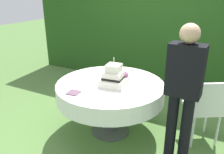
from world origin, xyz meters
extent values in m
plane|color=#547A3D|center=(0.00, 0.00, 0.00)|extent=(20.00, 20.00, 0.00)
cube|color=#234C19|center=(0.00, 2.18, 1.46)|extent=(5.76, 0.51, 2.93)
cylinder|color=#4C4C51|center=(0.00, 0.00, 0.01)|extent=(0.53, 0.53, 0.02)
cylinder|color=#4C4C51|center=(0.00, 0.00, 0.35)|extent=(0.11, 0.11, 0.71)
cylinder|color=olive|center=(0.00, 0.00, 0.72)|extent=(1.40, 1.40, 0.03)
cylinder|color=white|center=(0.00, 0.00, 0.63)|extent=(1.43, 1.43, 0.22)
cube|color=silver|center=(0.08, -0.05, 0.79)|extent=(0.35, 0.35, 0.09)
cube|color=silver|center=(0.08, -0.05, 0.88)|extent=(0.26, 0.26, 0.09)
cube|color=black|center=(0.08, -0.05, 0.85)|extent=(0.27, 0.27, 0.03)
cube|color=silver|center=(0.08, -0.05, 0.97)|extent=(0.20, 0.20, 0.09)
sphere|color=#C6599E|center=(0.18, 0.09, 0.86)|extent=(0.08, 0.08, 0.08)
cylinder|color=silver|center=(0.08, -0.05, 1.07)|extent=(0.01, 0.01, 0.09)
cylinder|color=white|center=(0.16, 0.29, 0.74)|extent=(0.12, 0.12, 0.01)
cylinder|color=white|center=(0.03, 0.34, 0.74)|extent=(0.12, 0.12, 0.01)
cylinder|color=white|center=(-0.39, 0.27, 0.74)|extent=(0.11, 0.11, 0.01)
cylinder|color=white|center=(-0.31, 0.05, 0.74)|extent=(0.13, 0.13, 0.01)
cube|color=#6B4C60|center=(-0.24, -0.48, 0.74)|extent=(0.16, 0.16, 0.01)
cylinder|color=white|center=(1.19, 0.60, 0.23)|extent=(0.03, 0.03, 0.45)
cylinder|color=white|center=(0.92, 0.43, 0.23)|extent=(0.03, 0.03, 0.45)
cylinder|color=white|center=(1.35, 0.33, 0.23)|extent=(0.03, 0.03, 0.45)
cylinder|color=white|center=(1.08, 0.16, 0.23)|extent=(0.03, 0.03, 0.45)
cube|color=white|center=(1.13, 0.38, 0.47)|extent=(0.55, 0.55, 0.04)
cube|color=white|center=(1.23, 0.23, 0.69)|extent=(0.36, 0.24, 0.40)
cylinder|color=black|center=(1.04, -0.17, 0.42)|extent=(0.12, 0.12, 0.85)
cylinder|color=black|center=(0.88, -0.17, 0.42)|extent=(0.12, 0.12, 0.85)
cube|color=black|center=(0.96, -0.17, 1.12)|extent=(0.37, 0.21, 0.55)
sphere|color=tan|center=(0.96, -0.17, 1.50)|extent=(0.20, 0.20, 0.20)
camera|label=1|loc=(1.32, -2.47, 1.91)|focal=36.97mm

